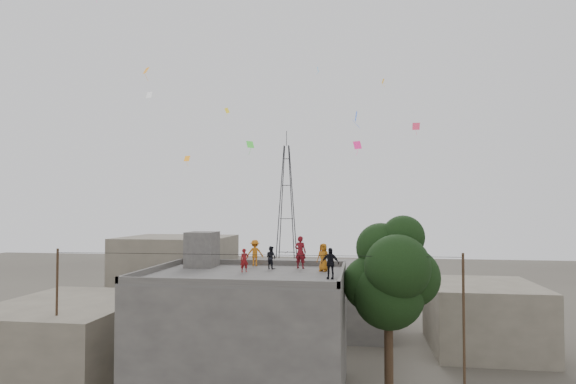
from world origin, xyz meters
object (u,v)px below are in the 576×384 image
Objects in this scene: transmission_tower at (287,211)px; person_red_adult at (300,252)px; stair_head_box at (202,249)px; tree at (391,275)px; person_dark_adult at (330,263)px.

person_red_adult is at bearing -80.12° from transmission_tower.
transmission_tower reaches higher than stair_head_box.
person_red_adult is (-4.87, 2.08, 0.90)m from tree.
transmission_tower is (-11.37, 39.40, 2.97)m from tree.
stair_head_box is 8.47m from person_dark_adult.
transmission_tower is at bearing -66.12° from person_red_adult.
stair_head_box is 0.10× the size of transmission_tower.
stair_head_box is 10.80m from tree.
transmission_tower is at bearing 110.86° from person_dark_adult.
stair_head_box is at bearing 163.13° from person_dark_adult.
stair_head_box is 5.70m from person_red_adult.
person_dark_adult is at bearing 130.46° from person_red_adult.
transmission_tower reaches higher than person_dark_adult.
person_red_adult is (5.70, 0.08, -0.10)m from stair_head_box.
person_red_adult is (6.50, -37.32, -2.07)m from transmission_tower.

